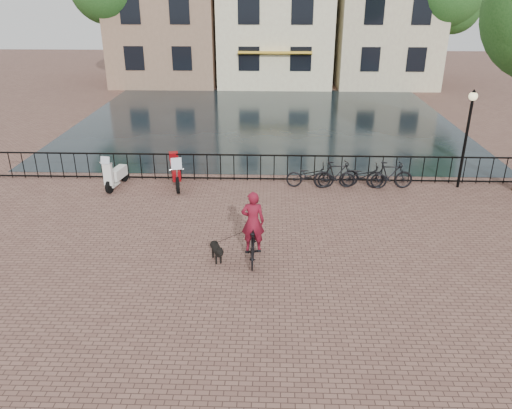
{
  "coord_description": "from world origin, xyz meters",
  "views": [
    {
      "loc": [
        0.44,
        -9.56,
        6.7
      ],
      "look_at": [
        0.0,
        3.0,
        1.2
      ],
      "focal_mm": 35.0,
      "sensor_mm": 36.0,
      "label": 1
    }
  ],
  "objects_px": {
    "motorcycle": "(175,168)",
    "scooter": "(116,169)",
    "cyclist": "(253,231)",
    "dog": "(217,251)",
    "lamp_post": "(469,123)"
  },
  "relations": [
    {
      "from": "motorcycle",
      "to": "scooter",
      "type": "relative_size",
      "value": 1.25
    },
    {
      "from": "cyclist",
      "to": "scooter",
      "type": "height_order",
      "value": "cyclist"
    },
    {
      "from": "lamp_post",
      "to": "dog",
      "type": "relative_size",
      "value": 4.06
    },
    {
      "from": "lamp_post",
      "to": "dog",
      "type": "distance_m",
      "value": 10.16
    },
    {
      "from": "dog",
      "to": "scooter",
      "type": "bearing_deg",
      "value": 108.27
    },
    {
      "from": "lamp_post",
      "to": "scooter",
      "type": "relative_size",
      "value": 2.21
    },
    {
      "from": "motorcycle",
      "to": "scooter",
      "type": "xyz_separation_m",
      "value": [
        -2.12,
        -0.18,
        0.02
      ]
    },
    {
      "from": "lamp_post",
      "to": "cyclist",
      "type": "height_order",
      "value": "lamp_post"
    },
    {
      "from": "motorcycle",
      "to": "scooter",
      "type": "distance_m",
      "value": 2.13
    },
    {
      "from": "cyclist",
      "to": "dog",
      "type": "xyz_separation_m",
      "value": [
        -0.96,
        -0.02,
        -0.6
      ]
    },
    {
      "from": "scooter",
      "to": "motorcycle",
      "type": "bearing_deg",
      "value": 14.72
    },
    {
      "from": "lamp_post",
      "to": "dog",
      "type": "bearing_deg",
      "value": -145.68
    },
    {
      "from": "lamp_post",
      "to": "motorcycle",
      "type": "bearing_deg",
      "value": -178.64
    },
    {
      "from": "lamp_post",
      "to": "motorcycle",
      "type": "xyz_separation_m",
      "value": [
        -10.27,
        -0.24,
        -1.7
      ]
    },
    {
      "from": "lamp_post",
      "to": "cyclist",
      "type": "xyz_separation_m",
      "value": [
        -7.25,
        -5.59,
        -1.5
      ]
    }
  ]
}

